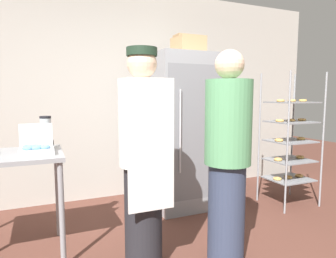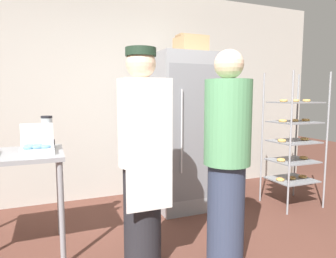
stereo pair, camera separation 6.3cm
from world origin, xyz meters
name	(u,v)px [view 1 (the left image)]	position (x,y,z in m)	size (l,w,h in m)	color
back_wall	(113,94)	(0.00, 2.41, 1.39)	(6.40, 0.12, 2.78)	#B7B2A8
refrigerator	(183,131)	(0.69, 1.67, 0.93)	(0.76, 0.73, 1.86)	gray
baking_rack	(290,140)	(1.94, 1.19, 0.81)	(0.59, 0.50, 1.65)	#93969B
donut_box	(36,149)	(-0.96, 0.99, 0.94)	(0.26, 0.20, 0.24)	white
blender_pitcher	(46,134)	(-0.88, 1.24, 1.03)	(0.12, 0.12, 0.29)	black
cardboard_storage_box	(188,46)	(0.81, 1.78, 1.98)	(0.34, 0.35, 0.25)	tan
person_baker	(143,157)	(-0.20, 0.54, 0.90)	(0.36, 0.38, 1.72)	#232328
person_customer	(227,158)	(0.43, 0.34, 0.88)	(0.36, 0.36, 1.72)	#333D56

